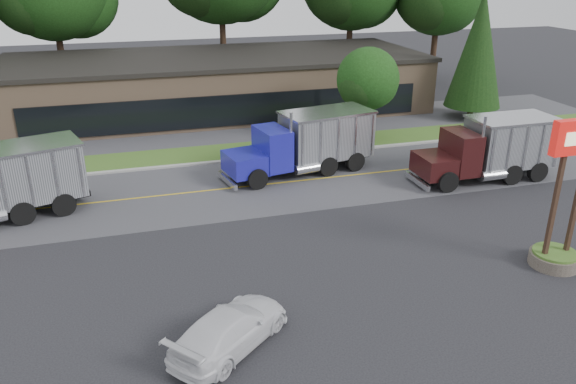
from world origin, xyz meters
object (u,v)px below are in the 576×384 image
bilo_sign (562,219)px  dump_truck_maroon (493,147)px  rally_car (230,328)px  dump_truck_blue (308,141)px

bilo_sign → dump_truck_maroon: 9.57m
rally_car → dump_truck_blue: bearing=-67.1°
bilo_sign → dump_truck_maroon: bilo_sign is taller
dump_truck_blue → rally_car: 15.98m
bilo_sign → dump_truck_maroon: (3.23, 9.00, -0.22)m
bilo_sign → dump_truck_blue: size_ratio=0.67×
dump_truck_maroon → dump_truck_blue: bearing=-22.3°
dump_truck_maroon → rally_car: (-16.45, -10.40, -1.15)m
bilo_sign → dump_truck_maroon: size_ratio=0.76×
bilo_sign → dump_truck_maroon: bearing=70.2°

